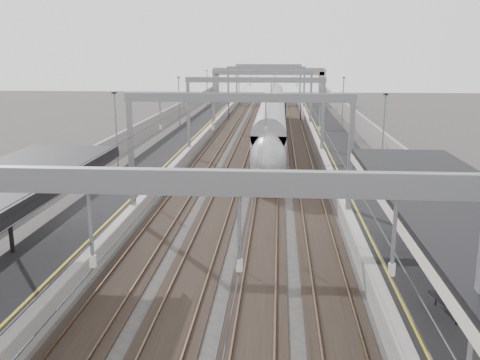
% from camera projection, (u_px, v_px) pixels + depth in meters
% --- Properties ---
extents(platform_left, '(4.00, 120.00, 1.00)m').
position_uv_depth(platform_left, '(178.00, 147.00, 54.27)').
color(platform_left, black).
rests_on(platform_left, ground).
extents(platform_right, '(4.00, 120.00, 1.00)m').
position_uv_depth(platform_right, '(336.00, 149.00, 53.13)').
color(platform_right, black).
rests_on(platform_right, ground).
extents(tracks, '(11.40, 140.00, 0.20)m').
position_uv_depth(tracks, '(256.00, 152.00, 53.81)').
color(tracks, black).
rests_on(tracks, ground).
extents(overhead_line, '(13.00, 140.00, 6.60)m').
position_uv_depth(overhead_line, '(259.00, 87.00, 58.81)').
color(overhead_line, gray).
rests_on(overhead_line, platform_left).
extents(overbridge, '(22.00, 2.20, 6.90)m').
position_uv_depth(overbridge, '(268.00, 76.00, 105.94)').
color(overbridge, gray).
rests_on(overbridge, ground).
extents(wall_left, '(0.30, 120.00, 3.20)m').
position_uv_depth(wall_left, '(146.00, 135.00, 54.24)').
color(wall_left, gray).
rests_on(wall_left, ground).
extents(wall_right, '(0.30, 120.00, 3.20)m').
position_uv_depth(wall_right, '(370.00, 138.00, 52.65)').
color(wall_right, gray).
rests_on(wall_right, ground).
extents(train, '(2.64, 48.19, 4.18)m').
position_uv_depth(train, '(272.00, 125.00, 58.33)').
color(train, maroon).
rests_on(train, ground).
extents(bench, '(0.83, 1.88, 0.94)m').
position_uv_depth(bench, '(450.00, 299.00, 18.30)').
color(bench, black).
rests_on(bench, platform_right).
extents(signal_green, '(0.32, 0.32, 3.48)m').
position_uv_depth(signal_green, '(229.00, 104.00, 78.79)').
color(signal_green, black).
rests_on(signal_green, ground).
extents(signal_red_near, '(0.32, 0.32, 3.48)m').
position_uv_depth(signal_red_near, '(286.00, 103.00, 80.55)').
color(signal_red_near, black).
rests_on(signal_red_near, ground).
extents(signal_red_far, '(0.32, 0.32, 3.48)m').
position_uv_depth(signal_red_far, '(301.00, 104.00, 78.13)').
color(signal_red_far, black).
rests_on(signal_red_far, ground).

